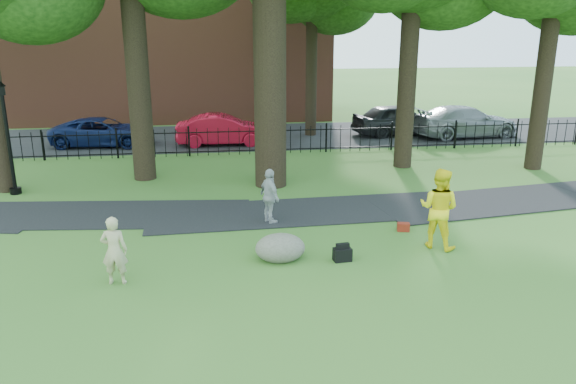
{
  "coord_description": "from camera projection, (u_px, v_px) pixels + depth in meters",
  "views": [
    {
      "loc": [
        -1.97,
        -12.01,
        5.46
      ],
      "look_at": [
        -0.07,
        2.0,
        1.22
      ],
      "focal_mm": 35.0,
      "sensor_mm": 36.0,
      "label": 1
    }
  ],
  "objects": [
    {
      "name": "lamppost",
      "position": [
        8.0,
        140.0,
        18.31
      ],
      "size": [
        0.37,
        0.37,
        3.74
      ],
      "rotation": [
        0.0,
        0.0,
        0.3
      ],
      "color": "black",
      "rests_on": "ground"
    },
    {
      "name": "footpath",
      "position": [
        314.0,
        211.0,
        17.05
      ],
      "size": [
        36.07,
        3.85,
        0.03
      ],
      "primitive_type": "cube",
      "rotation": [
        0.0,
        0.0,
        0.03
      ],
      "color": "black",
      "rests_on": "ground"
    },
    {
      "name": "red_sedan",
      "position": [
        223.0,
        130.0,
        26.27
      ],
      "size": [
        4.38,
        1.59,
        1.44
      ],
      "primitive_type": "imported",
      "rotation": [
        0.0,
        0.0,
        1.56
      ],
      "color": "#B00D25",
      "rests_on": "ground"
    },
    {
      "name": "ground",
      "position": [
        302.0,
        266.0,
        13.22
      ],
      "size": [
        120.0,
        120.0,
        0.0
      ],
      "primitive_type": "plane",
      "color": "#306322",
      "rests_on": "ground"
    },
    {
      "name": "pedestrian",
      "position": [
        270.0,
        197.0,
        15.81
      ],
      "size": [
        0.73,
        1.01,
        1.6
      ],
      "primitive_type": "imported",
      "rotation": [
        0.0,
        0.0,
        1.98
      ],
      "color": "#A6A7AB",
      "rests_on": "ground"
    },
    {
      "name": "iron_fence",
      "position": [
        259.0,
        141.0,
        24.44
      ],
      "size": [
        44.0,
        0.04,
        1.2
      ],
      "color": "black",
      "rests_on": "ground"
    },
    {
      "name": "grey_car",
      "position": [
        398.0,
        119.0,
        28.67
      ],
      "size": [
        4.89,
        2.52,
        1.59
      ],
      "primitive_type": "imported",
      "rotation": [
        0.0,
        0.0,
        1.71
      ],
      "color": "black",
      "rests_on": "ground"
    },
    {
      "name": "silver_car",
      "position": [
        465.0,
        121.0,
        28.14
      ],
      "size": [
        5.59,
        2.77,
        1.56
      ],
      "primitive_type": "imported",
      "rotation": [
        0.0,
        0.0,
        1.68
      ],
      "color": "gray",
      "rests_on": "ground"
    },
    {
      "name": "man",
      "position": [
        439.0,
        208.0,
        14.06
      ],
      "size": [
        1.27,
        1.24,
        2.06
      ],
      "primitive_type": "imported",
      "rotation": [
        0.0,
        0.0,
        2.43
      ],
      "color": "yellow",
      "rests_on": "ground"
    },
    {
      "name": "navy_van",
      "position": [
        103.0,
        132.0,
        26.12
      ],
      "size": [
        4.85,
        2.57,
        1.3
      ],
      "primitive_type": "imported",
      "rotation": [
        0.0,
        0.0,
        1.48
      ],
      "color": "#0D1945",
      "rests_on": "ground"
    },
    {
      "name": "brick_building",
      "position": [
        174.0,
        15.0,
        33.77
      ],
      "size": [
        18.0,
        8.0,
        12.0
      ],
      "primitive_type": "cube",
      "color": "brown",
      "rests_on": "ground"
    },
    {
      "name": "backpack",
      "position": [
        342.0,
        254.0,
        13.45
      ],
      "size": [
        0.45,
        0.31,
        0.32
      ],
      "primitive_type": "cube",
      "rotation": [
        0.0,
        0.0,
        0.11
      ],
      "color": "black",
      "rests_on": "ground"
    },
    {
      "name": "boulder",
      "position": [
        280.0,
        246.0,
        13.47
      ],
      "size": [
        1.35,
        1.11,
        0.7
      ],
      "primitive_type": "ellipsoid",
      "rotation": [
        0.0,
        0.0,
        -0.18
      ],
      "color": "#6A6458",
      "rests_on": "ground"
    },
    {
      "name": "woman",
      "position": [
        114.0,
        250.0,
        12.11
      ],
      "size": [
        0.58,
        0.4,
        1.54
      ],
      "primitive_type": "imported",
      "rotation": [
        0.0,
        0.0,
        3.08
      ],
      "color": "tan",
      "rests_on": "ground"
    },
    {
      "name": "street",
      "position": [
        252.0,
        137.0,
        28.41
      ],
      "size": [
        80.0,
        7.0,
        0.02
      ],
      "primitive_type": "cube",
      "color": "black",
      "rests_on": "ground"
    },
    {
      "name": "red_bag",
      "position": [
        403.0,
        227.0,
        15.41
      ],
      "size": [
        0.37,
        0.27,
        0.23
      ],
      "primitive_type": "cube",
      "rotation": [
        0.0,
        0.0,
        -0.22
      ],
      "color": "maroon",
      "rests_on": "ground"
    }
  ]
}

